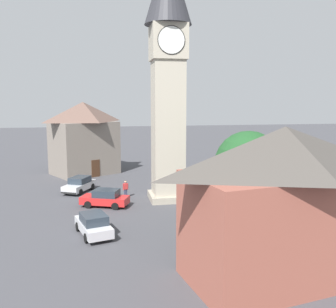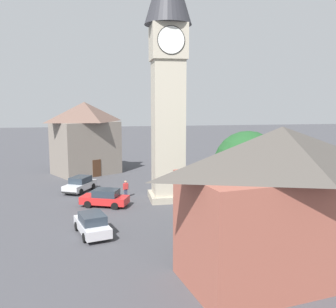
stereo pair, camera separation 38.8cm
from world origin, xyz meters
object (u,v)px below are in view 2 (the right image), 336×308
car_blue_kerb (105,198)px  car_silver_kerb (80,184)px  building_shop_left (85,137)px  building_terrace_right (279,203)px  car_red_corner (92,224)px  clock_tower (168,54)px  pedestrian (126,187)px  tree (248,165)px

car_blue_kerb → car_silver_kerb: bearing=113.1°
car_silver_kerb → building_shop_left: bearing=88.9°
car_blue_kerb → building_terrace_right: size_ratio=0.41×
car_silver_kerb → car_red_corner: same height
car_blue_kerb → building_terrace_right: building_terrace_right is taller
clock_tower → building_shop_left: 18.46m
car_silver_kerb → pedestrian: (4.46, -3.18, 0.25)m
clock_tower → tree: (4.99, -6.87, -9.00)m
car_blue_kerb → building_shop_left: (-2.30, 15.39, 3.85)m
building_shop_left → pedestrian: bearing=-71.4°
car_silver_kerb → building_terrace_right: (11.30, -20.67, 3.29)m
pedestrian → building_terrace_right: 19.03m
pedestrian → building_terrace_right: building_terrace_right is taller
tree → clock_tower: bearing=126.0°
car_silver_kerb → car_red_corner: 12.79m
pedestrian → building_terrace_right: size_ratio=0.15×
tree → car_silver_kerb: bearing=139.4°
tree → building_terrace_right: bearing=-102.3°
car_blue_kerb → car_silver_kerb: (-2.49, 5.83, 0.00)m
clock_tower → pedestrian: clock_tower is taller
car_red_corner → building_shop_left: (-1.41, 22.24, 3.85)m
car_red_corner → building_terrace_right: building_terrace_right is taller
clock_tower → pedestrian: 12.98m
clock_tower → building_terrace_right: clock_tower is taller
clock_tower → tree: clock_tower is taller
car_red_corner → building_terrace_right: size_ratio=0.41×
clock_tower → car_silver_kerb: 15.74m
car_blue_kerb → building_shop_left: building_shop_left is taller
car_red_corner → pedestrian: size_ratio=2.62×
pedestrian → clock_tower: bearing=-19.4°
car_silver_kerb → car_red_corner: (1.60, -12.69, 0.00)m
pedestrian → building_shop_left: building_shop_left is taller
car_silver_kerb → car_red_corner: size_ratio=1.00×
car_blue_kerb → building_terrace_right: 17.57m
car_silver_kerb → pedestrian: pedestrian is taller
tree → building_terrace_right: (-2.02, -9.26, -0.27)m
clock_tower → pedestrian: (-3.87, 1.37, -12.31)m
car_red_corner → pedestrian: (2.87, 9.51, 0.25)m
clock_tower → pedestrian: bearing=160.6°
car_red_corner → tree: bearing=6.2°
car_silver_kerb → car_red_corner: bearing=-82.8°
car_blue_kerb → tree: tree is taller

